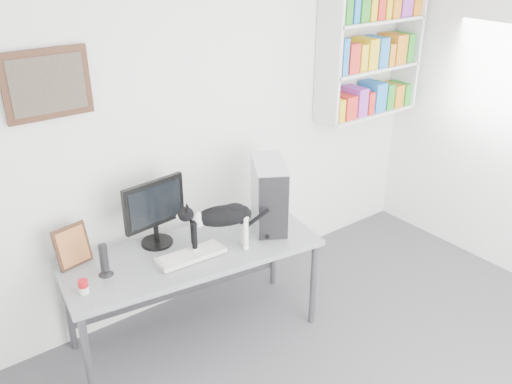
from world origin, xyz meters
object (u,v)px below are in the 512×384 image
Objects in this scene: bookshelf at (371,45)px; cat at (221,227)px; pc_tower at (269,194)px; leaning_print at (72,245)px; speaker at (104,260)px; soup_can at (83,287)px; desk at (195,294)px; monitor at (154,213)px; keyboard at (191,255)px.

cat is at bearing -166.22° from bookshelf.
bookshelf is 2.15m from cat.
leaning_print is (-1.37, 0.33, -0.10)m from pc_tower.
speaker is at bearing -75.41° from leaning_print.
cat is at bearing 9.09° from speaker.
pc_tower reaches higher than soup_can.
bookshelf is at bearing 38.08° from cat.
cat reaches higher than leaning_print.
speaker is at bearing -169.91° from cat.
pc_tower is 5.49× the size of soup_can.
leaning_print is at bearing 178.12° from cat.
desk is 3.57× the size of pc_tower.
pc_tower is at bearing 35.69° from cat.
monitor is 0.85m from pc_tower.
speaker reaches higher than desk.
pc_tower is at bearing -165.39° from bookshelf.
desk is 0.93m from leaning_print.
desk is 0.58m from cat.
desk is at bearing 56.80° from keyboard.
bookshelf is at bearing 17.66° from desk.
keyboard is at bearing -41.89° from leaning_print.
bookshelf is 3.05m from soup_can.
soup_can is at bearing -169.80° from desk.
desk is at bearing 2.07° from soup_can.
leaning_print is at bearing 164.06° from desk.
leaning_print is 0.36m from soup_can.
pc_tower is 1.41m from leaning_print.
bookshelf reaches higher than leaning_print.
pc_tower is (0.66, -0.02, 0.61)m from desk.
pc_tower is at bearing -24.67° from leaning_print.
soup_can is at bearing -172.50° from bookshelf.
leaning_print is at bearing 164.55° from monitor.
speaker is 0.27m from leaning_print.
soup_can is (-1.44, -0.01, -0.20)m from pc_tower.
soup_can is (-0.72, 0.05, 0.03)m from keyboard.
bookshelf is 0.70× the size of desk.
pc_tower is (-1.39, -0.36, -0.87)m from bookshelf.
soup_can is (-2.83, -0.37, -1.07)m from bookshelf.
monitor is (-0.15, 0.22, 0.61)m from desk.
monitor is 1.00× the size of pc_tower.
monitor is at bearing -176.86° from bookshelf.
monitor is at bearing -20.41° from leaning_print.
speaker reaches higher than soup_can.
monitor is at bearing 21.84° from soup_can.
cat is (0.23, -0.04, 0.16)m from keyboard.
desk is 0.88m from soup_can.
desk is 6.12× the size of leaning_print.
soup_can is at bearing -164.16° from monitor.
bookshelf is at bearing -2.87° from monitor.
speaker is at bearing -179.31° from desk.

